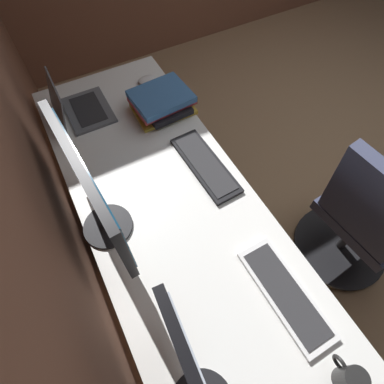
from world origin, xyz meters
name	(u,v)px	position (x,y,z in m)	size (l,w,h in m)	color
floor_plane	(354,162)	(0.00, 0.00, 0.00)	(4.76, 4.76, 0.00)	#9E7A56
desk	(182,232)	(-0.18, 1.55, 0.67)	(2.20, 0.72, 0.73)	white
drawer_pedestal	(166,236)	(-0.03, 1.58, 0.35)	(0.40, 0.51, 0.69)	white
monitor_primary	(92,193)	(-0.04, 1.82, 0.99)	(0.57, 0.20, 0.45)	black
laptop_leftmost	(76,107)	(0.64, 1.73, 0.78)	(0.29, 0.27, 0.22)	#595B60
keyboard_main	(285,294)	(-0.61, 1.35, 0.74)	(0.42, 0.15, 0.02)	silver
keyboard_spare	(205,165)	(0.04, 1.31, 0.74)	(0.43, 0.16, 0.02)	black
mouse_main	(147,80)	(0.71, 1.31, 0.75)	(0.06, 0.10, 0.03)	silver
book_stack_near	(162,102)	(0.47, 1.33, 0.79)	(0.25, 0.31, 0.11)	gold
coffee_mug	(350,378)	(-0.91, 1.35, 0.78)	(0.11, 0.07, 0.11)	black
office_chair	(361,222)	(-0.48, 0.67, 0.46)	(0.56, 0.57, 0.97)	#383D56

